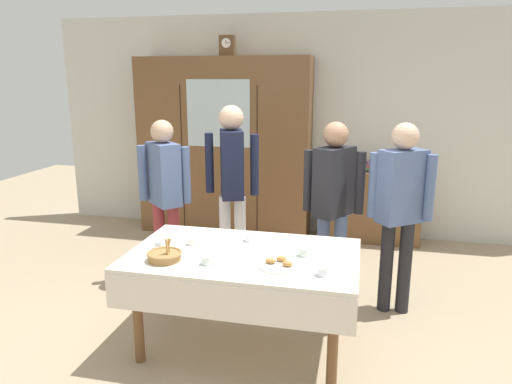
{
  "coord_description": "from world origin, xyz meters",
  "views": [
    {
      "loc": [
        0.79,
        -3.24,
        1.96
      ],
      "look_at": [
        0.0,
        0.2,
        1.09
      ],
      "focal_mm": 33.01,
      "sensor_mm": 36.0,
      "label": 1
    }
  ],
  "objects_px": {
    "spoon_mid_left": "(279,239)",
    "person_behind_table_right": "(232,176)",
    "bookshelf_low": "(370,206)",
    "pastry_plate": "(279,264)",
    "dining_table": "(242,268)",
    "tea_cup_center": "(304,253)",
    "tea_cup_near_right": "(323,273)",
    "book_stack": "(372,167)",
    "person_behind_table_left": "(333,195)",
    "mantel_clock": "(227,46)",
    "tea_cup_near_left": "(208,261)",
    "tea_cup_mid_left": "(250,239)",
    "bread_basket": "(165,255)",
    "wall_cabinet": "(224,147)",
    "tea_cup_mid_right": "(160,246)",
    "tea_cup_far_left": "(193,242)",
    "person_beside_shelf": "(165,186)",
    "person_by_cabinet": "(400,201)",
    "spoon_near_right": "(289,251)"
  },
  "relations": [
    {
      "from": "person_behind_table_left",
      "to": "person_by_cabinet",
      "type": "height_order",
      "value": "person_by_cabinet"
    },
    {
      "from": "tea_cup_near_right",
      "to": "spoon_mid_left",
      "type": "xyz_separation_m",
      "value": [
        -0.39,
        0.62,
        -0.02
      ]
    },
    {
      "from": "dining_table",
      "to": "person_by_cabinet",
      "type": "bearing_deg",
      "value": 37.59
    },
    {
      "from": "mantel_clock",
      "to": "bookshelf_low",
      "type": "relative_size",
      "value": 0.2
    },
    {
      "from": "spoon_mid_left",
      "to": "person_behind_table_right",
      "type": "relative_size",
      "value": 0.07
    },
    {
      "from": "tea_cup_mid_left",
      "to": "tea_cup_near_right",
      "type": "relative_size",
      "value": 1.0
    },
    {
      "from": "tea_cup_mid_left",
      "to": "dining_table",
      "type": "bearing_deg",
      "value": -88.28
    },
    {
      "from": "spoon_mid_left",
      "to": "person_beside_shelf",
      "type": "bearing_deg",
      "value": 152.76
    },
    {
      "from": "bookshelf_low",
      "to": "spoon_mid_left",
      "type": "bearing_deg",
      "value": -107.44
    },
    {
      "from": "mantel_clock",
      "to": "tea_cup_far_left",
      "type": "relative_size",
      "value": 1.85
    },
    {
      "from": "spoon_mid_left",
      "to": "person_behind_table_right",
      "type": "distance_m",
      "value": 1.05
    },
    {
      "from": "tea_cup_mid_right",
      "to": "spoon_near_right",
      "type": "bearing_deg",
      "value": 10.02
    },
    {
      "from": "dining_table",
      "to": "mantel_clock",
      "type": "distance_m",
      "value": 3.2
    },
    {
      "from": "tea_cup_far_left",
      "to": "tea_cup_near_right",
      "type": "bearing_deg",
      "value": -19.39
    },
    {
      "from": "dining_table",
      "to": "tea_cup_mid_left",
      "type": "bearing_deg",
      "value": 91.72
    },
    {
      "from": "spoon_mid_left",
      "to": "mantel_clock",
      "type": "bearing_deg",
      "value": 115.11
    },
    {
      "from": "tea_cup_far_left",
      "to": "pastry_plate",
      "type": "height_order",
      "value": "tea_cup_far_left"
    },
    {
      "from": "bookshelf_low",
      "to": "pastry_plate",
      "type": "distance_m",
      "value": 2.87
    },
    {
      "from": "tea_cup_far_left",
      "to": "person_beside_shelf",
      "type": "bearing_deg",
      "value": 123.98
    },
    {
      "from": "dining_table",
      "to": "person_behind_table_left",
      "type": "height_order",
      "value": "person_behind_table_left"
    },
    {
      "from": "person_by_cabinet",
      "to": "tea_cup_far_left",
      "type": "bearing_deg",
      "value": -153.44
    },
    {
      "from": "dining_table",
      "to": "spoon_mid_left",
      "type": "bearing_deg",
      "value": 61.98
    },
    {
      "from": "pastry_plate",
      "to": "person_behind_table_left",
      "type": "relative_size",
      "value": 0.18
    },
    {
      "from": "pastry_plate",
      "to": "wall_cabinet",
      "type": "bearing_deg",
      "value": 113.54
    },
    {
      "from": "bookshelf_low",
      "to": "tea_cup_far_left",
      "type": "distance_m",
      "value": 2.88
    },
    {
      "from": "tea_cup_near_right",
      "to": "spoon_near_right",
      "type": "distance_m",
      "value": 0.47
    },
    {
      "from": "tea_cup_far_left",
      "to": "tea_cup_center",
      "type": "distance_m",
      "value": 0.84
    },
    {
      "from": "wall_cabinet",
      "to": "tea_cup_mid_right",
      "type": "height_order",
      "value": "wall_cabinet"
    },
    {
      "from": "pastry_plate",
      "to": "dining_table",
      "type": "bearing_deg",
      "value": 153.68
    },
    {
      "from": "mantel_clock",
      "to": "tea_cup_center",
      "type": "xyz_separation_m",
      "value": [
        1.27,
        -2.54,
        -1.55
      ]
    },
    {
      "from": "person_behind_table_left",
      "to": "bookshelf_low",
      "type": "bearing_deg",
      "value": 78.34
    },
    {
      "from": "tea_cup_center",
      "to": "tea_cup_near_right",
      "type": "relative_size",
      "value": 1.0
    },
    {
      "from": "tea_cup_center",
      "to": "tea_cup_mid_right",
      "type": "height_order",
      "value": "same"
    },
    {
      "from": "spoon_mid_left",
      "to": "person_behind_table_right",
      "type": "bearing_deg",
      "value": 126.79
    },
    {
      "from": "wall_cabinet",
      "to": "book_stack",
      "type": "height_order",
      "value": "wall_cabinet"
    },
    {
      "from": "book_stack",
      "to": "tea_cup_near_right",
      "type": "relative_size",
      "value": 1.82
    },
    {
      "from": "book_stack",
      "to": "person_beside_shelf",
      "type": "height_order",
      "value": "person_beside_shelf"
    },
    {
      "from": "tea_cup_far_left",
      "to": "book_stack",
      "type": "bearing_deg",
      "value": 62.63
    },
    {
      "from": "tea_cup_near_left",
      "to": "tea_cup_mid_left",
      "type": "relative_size",
      "value": 1.0
    },
    {
      "from": "tea_cup_far_left",
      "to": "pastry_plate",
      "type": "bearing_deg",
      "value": -19.06
    },
    {
      "from": "person_beside_shelf",
      "to": "spoon_near_right",
      "type": "bearing_deg",
      "value": -33.27
    },
    {
      "from": "bookshelf_low",
      "to": "book_stack",
      "type": "relative_size",
      "value": 4.96
    },
    {
      "from": "wall_cabinet",
      "to": "tea_cup_near_left",
      "type": "relative_size",
      "value": 16.86
    },
    {
      "from": "tea_cup_near_left",
      "to": "spoon_mid_left",
      "type": "height_order",
      "value": "tea_cup_near_left"
    },
    {
      "from": "bread_basket",
      "to": "person_behind_table_right",
      "type": "distance_m",
      "value": 1.42
    },
    {
      "from": "bread_basket",
      "to": "person_by_cabinet",
      "type": "relative_size",
      "value": 0.15
    },
    {
      "from": "person_beside_shelf",
      "to": "person_by_cabinet",
      "type": "bearing_deg",
      "value": -3.76
    },
    {
      "from": "mantel_clock",
      "to": "person_by_cabinet",
      "type": "height_order",
      "value": "mantel_clock"
    },
    {
      "from": "spoon_near_right",
      "to": "spoon_mid_left",
      "type": "height_order",
      "value": "same"
    },
    {
      "from": "wall_cabinet",
      "to": "spoon_mid_left",
      "type": "relative_size",
      "value": 18.42
    }
  ]
}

